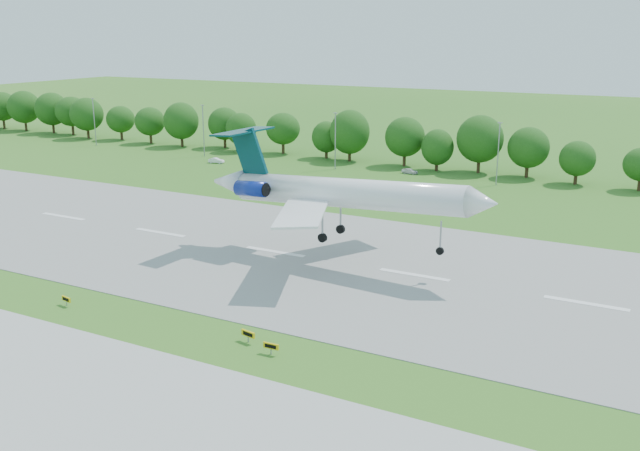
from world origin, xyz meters
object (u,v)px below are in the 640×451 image
Objects in this scene: taxi_sign_left at (66,299)px; service_vehicle_a at (216,161)px; service_vehicle_b at (410,171)px; airliner at (333,191)px.

taxi_sign_left is 0.42× the size of service_vehicle_a.
service_vehicle_a reaches higher than service_vehicle_b.
service_vehicle_a is 1.04× the size of service_vehicle_b.
taxi_sign_left is at bearing -177.39° from service_vehicle_b.
service_vehicle_b is at bearing 97.02° from taxi_sign_left.
airliner reaches higher than taxi_sign_left.
airliner is 11.78× the size of service_vehicle_b.
service_vehicle_a is (-37.34, 78.24, -0.19)m from taxi_sign_left.
service_vehicle_a is at bearing 140.27° from airliner.
service_vehicle_a reaches higher than taxi_sign_left.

